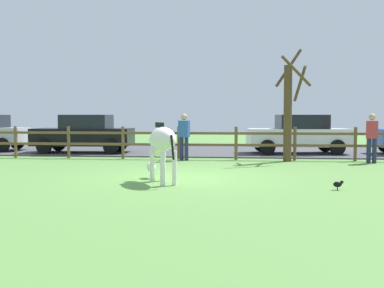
% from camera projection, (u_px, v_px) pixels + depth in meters
% --- Properties ---
extents(ground_plane, '(60.00, 60.00, 0.00)m').
position_uv_depth(ground_plane, '(180.00, 178.00, 11.88)').
color(ground_plane, '#5B8C42').
extents(parking_asphalt, '(28.00, 7.40, 0.05)m').
position_uv_depth(parking_asphalt, '(208.00, 150.00, 21.11)').
color(parking_asphalt, '#47474C').
rests_on(parking_asphalt, ground_plane).
extents(paddock_fence, '(20.66, 0.11, 1.18)m').
position_uv_depth(paddock_fence, '(179.00, 141.00, 16.88)').
color(paddock_fence, brown).
rests_on(paddock_fence, ground_plane).
extents(bare_tree, '(1.17, 1.35, 3.88)m').
position_uv_depth(bare_tree, '(289.00, 108.00, 16.03)').
color(bare_tree, '#513A23').
rests_on(bare_tree, ground_plane).
extents(zebra, '(1.14, 1.77, 1.41)m').
position_uv_depth(zebra, '(162.00, 143.00, 10.93)').
color(zebra, white).
rests_on(zebra, ground_plane).
extents(crow_on_grass, '(0.21, 0.10, 0.20)m').
position_uv_depth(crow_on_grass, '(338.00, 184.00, 9.91)').
color(crow_on_grass, black).
rests_on(crow_on_grass, ground_plane).
extents(parked_car_black, '(4.08, 2.03, 1.56)m').
position_uv_depth(parked_car_black, '(84.00, 133.00, 19.41)').
color(parked_car_black, black).
rests_on(parked_car_black, parking_asphalt).
extents(parked_car_white, '(4.15, 2.21, 1.56)m').
position_uv_depth(parked_car_white, '(299.00, 134.00, 18.93)').
color(parked_car_white, white).
rests_on(parked_car_white, parking_asphalt).
extents(visitor_left_of_tree, '(0.40, 0.28, 1.64)m').
position_uv_depth(visitor_left_of_tree, '(372.00, 136.00, 15.47)').
color(visitor_left_of_tree, '#232847').
rests_on(visitor_left_of_tree, ground_plane).
extents(visitor_right_of_tree, '(0.41, 0.31, 1.64)m').
position_uv_depth(visitor_right_of_tree, '(184.00, 135.00, 16.42)').
color(visitor_right_of_tree, '#232847').
rests_on(visitor_right_of_tree, ground_plane).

